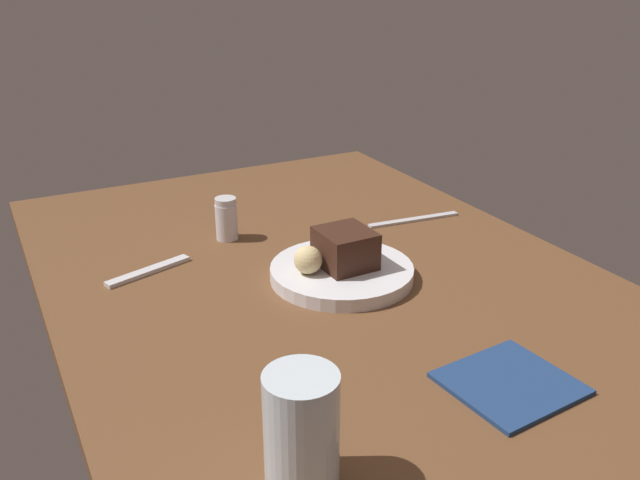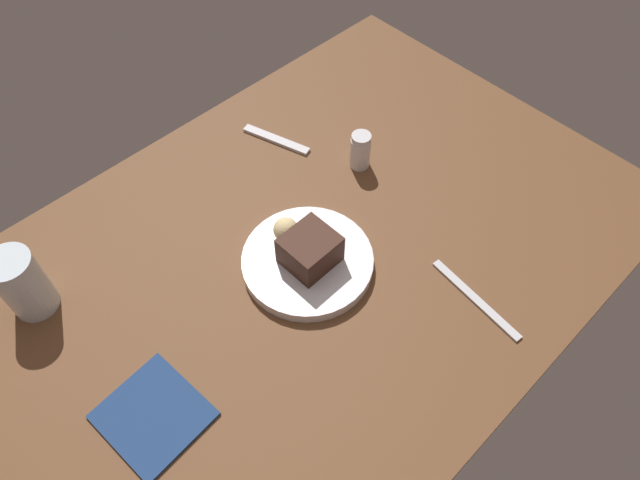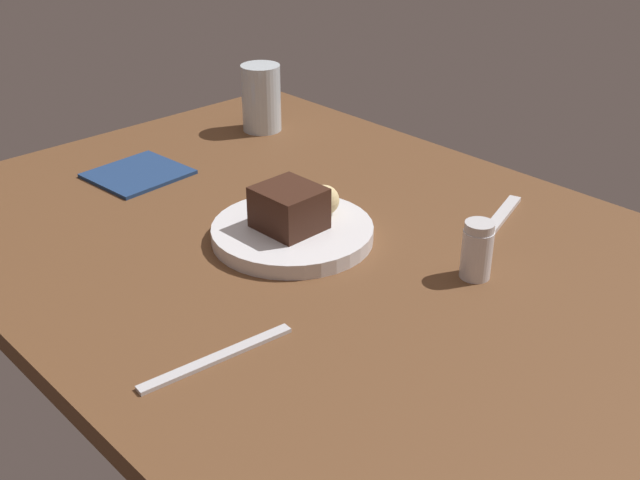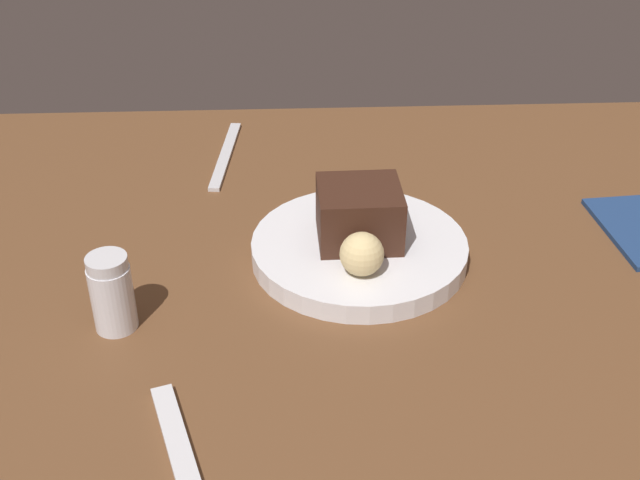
{
  "view_description": "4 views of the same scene",
  "coord_description": "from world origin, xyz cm",
  "px_view_note": "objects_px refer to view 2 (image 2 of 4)",
  "views": [
    {
      "loc": [
        -88.6,
        46.48,
        51.64
      ],
      "look_at": [
        0.39,
        0.07,
        8.73
      ],
      "focal_mm": 38.4,
      "sensor_mm": 36.0,
      "label": 1
    },
    {
      "loc": [
        -40.88,
        -44.29,
        88.2
      ],
      "look_at": [
        -0.09,
        -1.84,
        7.32
      ],
      "focal_mm": 32.8,
      "sensor_mm": 36.0,
      "label": 2
    },
    {
      "loc": [
        70.7,
        -66.05,
        54.96
      ],
      "look_at": [
        2.94,
        -2.42,
        5.43
      ],
      "focal_mm": 43.91,
      "sensor_mm": 36.0,
      "label": 3
    },
    {
      "loc": [
        4.23,
        69.25,
        51.12
      ],
      "look_at": [
        1.14,
        1.89,
        7.88
      ],
      "focal_mm": 45.32,
      "sensor_mm": 36.0,
      "label": 4
    }
  ],
  "objects_px": {
    "dessert_plate": "(308,261)",
    "folded_napkin": "(153,415)",
    "bread_roll": "(286,230)",
    "water_glass": "(23,284)",
    "dessert_spoon": "(276,140)",
    "chocolate_cake_slice": "(310,250)",
    "salt_shaker": "(360,151)",
    "butter_knife": "(476,299)"
  },
  "relations": [
    {
      "from": "dessert_plate",
      "to": "folded_napkin",
      "type": "relative_size",
      "value": 1.58
    },
    {
      "from": "bread_roll",
      "to": "water_glass",
      "type": "distance_m",
      "value": 0.43
    },
    {
      "from": "dessert_spoon",
      "to": "folded_napkin",
      "type": "distance_m",
      "value": 0.6
    },
    {
      "from": "chocolate_cake_slice",
      "to": "bread_roll",
      "type": "xyz_separation_m",
      "value": [
        0.0,
        0.06,
        -0.01
      ]
    },
    {
      "from": "salt_shaker",
      "to": "water_glass",
      "type": "xyz_separation_m",
      "value": [
        -0.62,
        0.15,
        0.02
      ]
    },
    {
      "from": "bread_roll",
      "to": "dessert_plate",
      "type": "bearing_deg",
      "value": -93.34
    },
    {
      "from": "folded_napkin",
      "to": "chocolate_cake_slice",
      "type": "bearing_deg",
      "value": 5.22
    },
    {
      "from": "salt_shaker",
      "to": "butter_knife",
      "type": "distance_m",
      "value": 0.36
    },
    {
      "from": "dessert_plate",
      "to": "dessert_spoon",
      "type": "xyz_separation_m",
      "value": [
        0.16,
        0.27,
        -0.01
      ]
    },
    {
      "from": "salt_shaker",
      "to": "water_glass",
      "type": "bearing_deg",
      "value": 166.18
    },
    {
      "from": "bread_roll",
      "to": "salt_shaker",
      "type": "xyz_separation_m",
      "value": [
        0.24,
        0.05,
        -0.01
      ]
    },
    {
      "from": "bread_roll",
      "to": "folded_napkin",
      "type": "height_order",
      "value": "bread_roll"
    },
    {
      "from": "chocolate_cake_slice",
      "to": "water_glass",
      "type": "distance_m",
      "value": 0.46
    },
    {
      "from": "dessert_plate",
      "to": "butter_knife",
      "type": "xyz_separation_m",
      "value": [
        0.15,
        -0.25,
        -0.01
      ]
    },
    {
      "from": "dessert_plate",
      "to": "water_glass",
      "type": "bearing_deg",
      "value": 145.89
    },
    {
      "from": "chocolate_cake_slice",
      "to": "folded_napkin",
      "type": "bearing_deg",
      "value": -174.78
    },
    {
      "from": "chocolate_cake_slice",
      "to": "butter_knife",
      "type": "xyz_separation_m",
      "value": [
        0.15,
        -0.24,
        -0.05
      ]
    },
    {
      "from": "bread_roll",
      "to": "butter_knife",
      "type": "bearing_deg",
      "value": -63.58
    },
    {
      "from": "salt_shaker",
      "to": "dessert_plate",
      "type": "bearing_deg",
      "value": -156.37
    },
    {
      "from": "chocolate_cake_slice",
      "to": "dessert_plate",
      "type": "bearing_deg",
      "value": 95.02
    },
    {
      "from": "chocolate_cake_slice",
      "to": "water_glass",
      "type": "relative_size",
      "value": 0.68
    },
    {
      "from": "salt_shaker",
      "to": "butter_knife",
      "type": "height_order",
      "value": "salt_shaker"
    },
    {
      "from": "salt_shaker",
      "to": "dessert_spoon",
      "type": "relative_size",
      "value": 0.52
    },
    {
      "from": "water_glass",
      "to": "dessert_spoon",
      "type": "relative_size",
      "value": 0.84
    },
    {
      "from": "dessert_plate",
      "to": "salt_shaker",
      "type": "bearing_deg",
      "value": 23.63
    },
    {
      "from": "bread_roll",
      "to": "butter_knife",
      "type": "distance_m",
      "value": 0.34
    },
    {
      "from": "bread_roll",
      "to": "dessert_spoon",
      "type": "height_order",
      "value": "bread_roll"
    },
    {
      "from": "water_glass",
      "to": "dessert_spoon",
      "type": "xyz_separation_m",
      "value": [
        0.54,
        0.01,
        -0.06
      ]
    },
    {
      "from": "butter_knife",
      "to": "bread_roll",
      "type": "bearing_deg",
      "value": 32.21
    },
    {
      "from": "dessert_plate",
      "to": "butter_knife",
      "type": "relative_size",
      "value": 1.2
    },
    {
      "from": "dessert_plate",
      "to": "dessert_spoon",
      "type": "relative_size",
      "value": 1.52
    },
    {
      "from": "folded_napkin",
      "to": "bread_roll",
      "type": "bearing_deg",
      "value": 15.28
    },
    {
      "from": "dessert_plate",
      "to": "chocolate_cake_slice",
      "type": "distance_m",
      "value": 0.04
    },
    {
      "from": "folded_napkin",
      "to": "butter_knife",
      "type": "bearing_deg",
      "value": -22.56
    },
    {
      "from": "chocolate_cake_slice",
      "to": "water_glass",
      "type": "height_order",
      "value": "water_glass"
    },
    {
      "from": "dessert_plate",
      "to": "butter_knife",
      "type": "height_order",
      "value": "dessert_plate"
    },
    {
      "from": "dessert_plate",
      "to": "bread_roll",
      "type": "relative_size",
      "value": 5.19
    },
    {
      "from": "dessert_plate",
      "to": "bread_roll",
      "type": "xyz_separation_m",
      "value": [
        0.0,
        0.06,
        0.03
      ]
    },
    {
      "from": "butter_knife",
      "to": "folded_napkin",
      "type": "xyz_separation_m",
      "value": [
        -0.5,
        0.21,
        0.0
      ]
    },
    {
      "from": "dessert_plate",
      "to": "chocolate_cake_slice",
      "type": "relative_size",
      "value": 2.66
    },
    {
      "from": "bread_roll",
      "to": "dessert_spoon",
      "type": "bearing_deg",
      "value": 52.78
    },
    {
      "from": "dessert_plate",
      "to": "folded_napkin",
      "type": "height_order",
      "value": "dessert_plate"
    }
  ]
}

